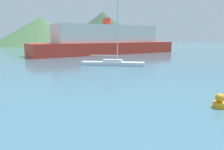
{
  "coord_description": "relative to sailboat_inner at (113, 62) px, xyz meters",
  "views": [
    {
      "loc": [
        -7.11,
        0.0,
        3.88
      ],
      "look_at": [
        -0.82,
        14.0,
        1.2
      ],
      "focal_mm": 35.0,
      "sensor_mm": 36.0,
      "label": 1
    }
  ],
  "objects": [
    {
      "name": "ferry_distant",
      "position": [
        7.47,
        19.74,
        2.47
      ],
      "size": [
        35.8,
        12.77,
        8.12
      ],
      "rotation": [
        0.0,
        0.0,
        0.15
      ],
      "color": "red",
      "rests_on": "ground_plane"
    },
    {
      "name": "hill_far_east",
      "position": [
        29.44,
        77.04,
        7.71
      ],
      "size": [
        42.95,
        42.95,
        16.2
      ],
      "color": "#38563D",
      "rests_on": "ground_plane"
    },
    {
      "name": "buoy_marker",
      "position": [
        -2.22,
        -19.21,
        -0.06
      ],
      "size": [
        0.7,
        0.7,
        0.81
      ],
      "color": "orange",
      "rests_on": "ground_plane"
    },
    {
      "name": "sailboat_inner",
      "position": [
        0.0,
        0.0,
        0.0
      ],
      "size": [
        8.2,
        6.06,
        10.61
      ],
      "rotation": [
        0.0,
        0.0,
        -0.57
      ],
      "color": "silver",
      "rests_on": "ground_plane"
    },
    {
      "name": "hill_east",
      "position": [
        -0.19,
        80.47,
        6.08
      ],
      "size": [
        44.17,
        44.17,
        12.94
      ],
      "color": "#476B42",
      "rests_on": "ground_plane"
    }
  ]
}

